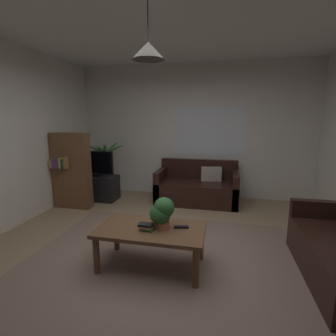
{
  "coord_description": "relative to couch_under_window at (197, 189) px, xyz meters",
  "views": [
    {
      "loc": [
        0.66,
        -2.67,
        1.64
      ],
      "look_at": [
        0.0,
        0.3,
        1.05
      ],
      "focal_mm": 26.93,
      "sensor_mm": 36.0,
      "label": 1
    }
  ],
  "objects": [
    {
      "name": "floor",
      "position": [
        -0.18,
        -2.21,
        -0.29
      ],
      "size": [
        4.89,
        5.35,
        0.02
      ],
      "primitive_type": "cube",
      "color": "#9E8466",
      "rests_on": "ground"
    },
    {
      "name": "tv_stand",
      "position": [
        -2.07,
        -0.28,
        -0.03
      ],
      "size": [
        0.9,
        0.44,
        0.5
      ],
      "primitive_type": "cube",
      "color": "black",
      "rests_on": "ground"
    },
    {
      "name": "potted_palm_corner",
      "position": [
        -2.07,
        0.21,
        0.32
      ],
      "size": [
        0.98,
        0.83,
        1.26
      ],
      "color": "beige",
      "rests_on": "ground"
    },
    {
      "name": "book_on_table_1",
      "position": [
        -0.3,
        -2.43,
        0.22
      ],
      "size": [
        0.13,
        0.12,
        0.02
      ],
      "primitive_type": "cube",
      "rotation": [
        0.0,
        0.0,
        -0.01
      ],
      "color": "#99663F",
      "rests_on": "coffee_table"
    },
    {
      "name": "tv",
      "position": [
        -2.07,
        -0.3,
        0.49
      ],
      "size": [
        0.83,
        0.16,
        0.51
      ],
      "color": "black",
      "rests_on": "tv_stand"
    },
    {
      "name": "bookshelf_corner",
      "position": [
        -2.26,
        -0.81,
        0.43
      ],
      "size": [
        0.7,
        0.31,
        1.4
      ],
      "color": "brown",
      "rests_on": "ground"
    },
    {
      "name": "pendant_lamp",
      "position": [
        -0.27,
        -2.38,
        2.02
      ],
      "size": [
        0.32,
        0.32,
        0.56
      ],
      "color": "black"
    },
    {
      "name": "window_pane",
      "position": [
        0.17,
        0.47,
        1.12
      ],
      "size": [
        1.44,
        0.01,
        0.99
      ],
      "primitive_type": "cube",
      "color": "white"
    },
    {
      "name": "remote_on_table_0",
      "position": [
        0.06,
        -2.3,
        0.19
      ],
      "size": [
        0.17,
        0.08,
        0.02
      ],
      "primitive_type": "cube",
      "rotation": [
        0.0,
        0.0,
        1.75
      ],
      "color": "black",
      "rests_on": "coffee_table"
    },
    {
      "name": "wall_back",
      "position": [
        -0.18,
        0.5,
        1.11
      ],
      "size": [
        5.01,
        0.06,
        2.77
      ],
      "primitive_type": "cube",
      "color": "silver",
      "rests_on": "ground"
    },
    {
      "name": "couch_under_window",
      "position": [
        0.0,
        0.0,
        0.0
      ],
      "size": [
        1.58,
        0.81,
        0.82
      ],
      "color": "black",
      "rests_on": "ground"
    },
    {
      "name": "book_on_table_2",
      "position": [
        -0.31,
        -2.44,
        0.24
      ],
      "size": [
        0.15,
        0.09,
        0.03
      ],
      "primitive_type": "cube",
      "rotation": [
        0.0,
        0.0,
        -0.01
      ],
      "color": "black",
      "rests_on": "coffee_table"
    },
    {
      "name": "book_on_table_0",
      "position": [
        -0.29,
        -2.44,
        0.19
      ],
      "size": [
        0.15,
        0.11,
        0.02
      ],
      "primitive_type": "cube",
      "rotation": [
        0.0,
        0.0,
        -0.13
      ],
      "color": "#387247",
      "rests_on": "coffee_table"
    },
    {
      "name": "rug",
      "position": [
        -0.18,
        -2.41,
        -0.27
      ],
      "size": [
        3.18,
        2.94,
        0.01
      ],
      "primitive_type": "cube",
      "color": "gray",
      "rests_on": "ground"
    },
    {
      "name": "coffee_table",
      "position": [
        -0.27,
        -2.38,
        0.11
      ],
      "size": [
        1.19,
        0.64,
        0.46
      ],
      "color": "brown",
      "rests_on": "ground"
    },
    {
      "name": "ceiling",
      "position": [
        -0.18,
        -2.21,
        2.5
      ],
      "size": [
        4.89,
        5.35,
        0.02
      ],
      "primitive_type": "cube",
      "color": "white"
    },
    {
      "name": "potted_plant_on_table",
      "position": [
        -0.15,
        -2.34,
        0.36
      ],
      "size": [
        0.27,
        0.25,
        0.35
      ],
      "color": "#B77051",
      "rests_on": "coffee_table"
    }
  ]
}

